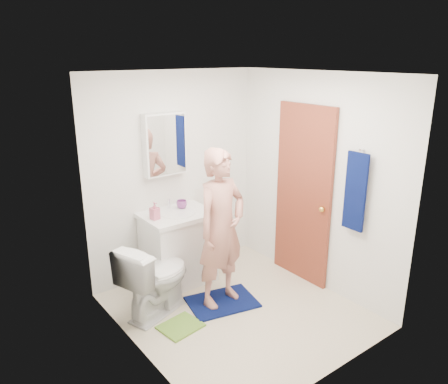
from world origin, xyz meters
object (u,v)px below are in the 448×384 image
Objects in this scene: towel at (355,192)px; toothbrush_cup at (182,204)px; vanity_cabinet at (178,249)px; soap_dispenser at (155,211)px; man at (221,228)px; medicine_cabinet at (164,144)px; toilet at (156,277)px.

towel reaches higher than toothbrush_cup.
toothbrush_cup is (0.12, 0.10, 0.50)m from vanity_cabinet.
man reaches higher than soap_dispenser.
soap_dispenser is at bearing -139.93° from medicine_cabinet.
soap_dispenser is at bearing -163.88° from toothbrush_cup.
soap_dispenser is at bearing -176.05° from vanity_cabinet.
medicine_cabinet is at bearing 89.26° from man.
toilet is 4.16× the size of soap_dispenser.
toilet is at bearing -120.22° from soap_dispenser.
toilet is 0.83m from man.
medicine_cabinet is at bearing 90.00° from vanity_cabinet.
medicine_cabinet is at bearing 124.61° from towel.
vanity_cabinet is 6.54× the size of toothbrush_cup.
towel reaches higher than soap_dispenser.
toothbrush_cup is (0.42, 0.12, -0.05)m from soap_dispenser.
man is (-0.01, -0.78, -0.04)m from toothbrush_cup.
toilet is at bearing 151.20° from man.
medicine_cabinet is 1.17m from man.
toilet is at bearing -128.97° from medicine_cabinet.
toothbrush_cup is at bearing -45.34° from medicine_cabinet.
man is at bearing -130.09° from toilet.
man is at bearing -82.71° from medicine_cabinet.
towel is at bearing -45.24° from man.
man reaches higher than toothbrush_cup.
soap_dispenser reaches higher than vanity_cabinet.
vanity_cabinet is 2.08m from towel.
vanity_cabinet is 0.68m from toilet.
medicine_cabinet reaches higher than towel.
toothbrush_cup is at bearing 81.36° from man.
towel is 1.94m from toothbrush_cup.
vanity_cabinet is 4.16× the size of soap_dispenser.
toilet is 0.48× the size of man.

